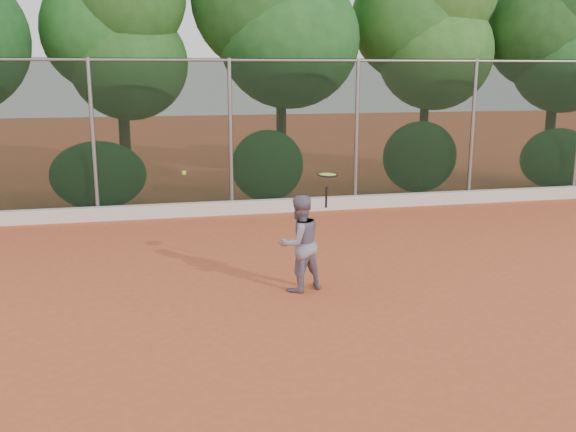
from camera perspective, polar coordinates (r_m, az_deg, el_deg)
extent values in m
plane|color=#CC5830|center=(8.40, 1.50, -9.85)|extent=(80.00, 80.00, 0.00)
cube|color=silver|center=(14.78, -4.91, 0.74)|extent=(24.00, 0.20, 0.30)
imported|color=gray|center=(9.53, 1.02, -2.44)|extent=(0.85, 0.76, 1.45)
cube|color=black|center=(14.71, -5.12, 6.99)|extent=(24.00, 0.01, 3.50)
cylinder|color=gray|center=(14.64, -5.26, 13.63)|extent=(24.00, 0.06, 0.06)
cylinder|color=gray|center=(14.63, -16.93, 6.46)|extent=(0.09, 0.09, 3.50)
cylinder|color=gray|center=(14.71, -5.12, 6.99)|extent=(0.09, 0.09, 3.50)
cylinder|color=gray|center=(15.39, 6.11, 7.23)|extent=(0.09, 0.09, 3.50)
cylinder|color=gray|center=(16.59, 16.06, 7.21)|extent=(0.09, 0.09, 3.50)
cylinder|color=#3A2A16|center=(16.94, -14.23, 5.55)|extent=(0.28, 0.28, 2.40)
ellipsoid|color=#24561D|center=(16.71, -13.96, 13.04)|extent=(2.90, 2.40, 2.80)
ellipsoid|color=#205D20|center=(17.06, -15.83, 15.62)|extent=(3.20, 2.70, 3.10)
cylinder|color=#412B19|center=(16.97, -0.60, 6.97)|extent=(0.26, 0.26, 3.00)
ellipsoid|color=#2F772D|center=(16.84, 0.14, 15.44)|extent=(3.60, 3.00, 3.50)
cylinder|color=#3D2517|center=(18.45, 11.91, 6.70)|extent=(0.24, 0.24, 2.70)
ellipsoid|color=#2D6021|center=(18.35, 12.98, 13.98)|extent=(3.20, 2.70, 3.10)
ellipsoid|color=#23591E|center=(18.47, 11.24, 16.85)|extent=(3.50, 2.90, 3.40)
cylinder|color=#3E2417|center=(19.94, 22.17, 6.19)|extent=(0.28, 0.28, 2.50)
ellipsoid|color=#30742C|center=(19.87, 23.38, 12.58)|extent=(3.00, 2.50, 2.90)
ellipsoid|color=#2B6024|center=(19.86, 21.86, 15.03)|extent=(3.30, 2.80, 3.20)
ellipsoid|color=#296A28|center=(19.94, 24.23, 17.13)|extent=(2.80, 2.40, 3.00)
ellipsoid|color=#266225|center=(15.54, -16.51, 3.48)|extent=(2.20, 1.16, 1.60)
ellipsoid|color=#2E6D29|center=(15.75, -1.83, 4.49)|extent=(1.80, 1.04, 1.76)
ellipsoid|color=#2D5E23|center=(16.93, 11.64, 5.16)|extent=(2.00, 1.10, 1.84)
ellipsoid|color=#316E2A|center=(18.94, 22.78, 4.76)|extent=(2.16, 1.12, 1.64)
cylinder|color=black|center=(9.51, 3.42, 1.67)|extent=(0.03, 0.05, 0.32)
torus|color=black|center=(9.39, 3.55, 3.69)|extent=(0.32, 0.32, 0.04)
cylinder|color=#B6DD41|center=(9.39, 3.55, 3.69)|extent=(0.27, 0.27, 0.02)
sphere|color=#ADD430|center=(9.01, -9.24, 3.81)|extent=(0.06, 0.06, 0.06)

